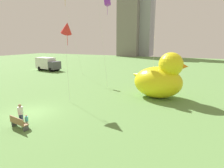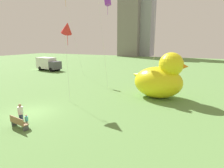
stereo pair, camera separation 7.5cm
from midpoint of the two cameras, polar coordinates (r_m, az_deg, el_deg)
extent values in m
plane|color=#618E49|center=(18.42, -23.22, -8.03)|extent=(140.00, 140.00, 0.00)
cube|color=olive|center=(15.52, -26.26, -10.52)|extent=(1.73, 0.68, 0.06)
cube|color=olive|center=(15.34, -26.98, -9.84)|extent=(1.67, 0.29, 0.45)
cube|color=#47474C|center=(16.23, -27.58, -10.52)|extent=(0.13, 0.38, 0.39)
cube|color=#47474C|center=(15.00, -24.65, -12.11)|extent=(0.13, 0.38, 0.39)
cylinder|color=#38476B|center=(16.34, -26.06, -9.45)|extent=(0.18, 0.18, 0.78)
cylinder|color=#38476B|center=(16.20, -25.61, -9.60)|extent=(0.18, 0.18, 0.78)
cylinder|color=white|center=(16.04, -26.07, -7.25)|extent=(0.39, 0.39, 0.59)
sphere|color=#A87C5B|center=(15.91, -26.21, -5.86)|extent=(0.23, 0.23, 0.23)
cylinder|color=silver|center=(15.60, -24.53, -10.97)|extent=(0.11, 0.11, 0.47)
cylinder|color=silver|center=(15.51, -24.23, -11.07)|extent=(0.11, 0.11, 0.47)
cylinder|color=#4CBFC6|center=(15.40, -24.52, -9.60)|extent=(0.24, 0.24, 0.35)
sphere|color=#D8AD8C|center=(15.31, -24.61, -8.75)|extent=(0.14, 0.14, 0.14)
ellipsoid|color=yellow|center=(21.70, 13.95, 0.51)|extent=(5.38, 3.98, 3.51)
sphere|color=yellow|center=(21.17, 17.68, 5.68)|extent=(2.62, 2.62, 2.62)
cone|color=orange|center=(21.06, 20.84, 5.06)|extent=(1.18, 1.18, 1.18)
cone|color=yellow|center=(22.15, 8.10, 2.54)|extent=(1.61, 1.40, 1.69)
cube|color=white|center=(44.40, -19.38, 6.09)|extent=(4.38, 2.77, 2.40)
cube|color=#4C4C56|center=(42.24, -16.88, 5.47)|extent=(1.87, 2.47, 1.68)
cylinder|color=black|center=(42.50, -16.99, 4.36)|extent=(1.17, 2.49, 0.90)
cylinder|color=black|center=(45.21, -19.96, 4.62)|extent=(1.17, 2.49, 0.90)
cube|color=gray|center=(86.58, 5.74, 17.18)|extent=(9.14, 8.75, 26.16)
cube|color=gray|center=(88.33, 10.45, 18.44)|extent=(6.28, 8.79, 30.73)
cylinder|color=silver|center=(19.79, -13.36, 5.34)|extent=(0.35, 0.16, 7.56)
cone|color=red|center=(19.78, -13.47, 16.31)|extent=(1.84, 1.71, 1.48)
cylinder|color=red|center=(19.73, -13.33, 13.70)|extent=(0.04, 0.04, 1.60)
cylinder|color=silver|center=(25.07, 12.99, 21.23)|extent=(1.19, 2.00, 20.11)
cylinder|color=silver|center=(25.67, -2.57, 11.61)|extent=(1.62, 0.57, 11.44)
cube|color=purple|center=(26.76, -1.26, 23.97)|extent=(0.93, 0.88, 1.31)
cylinder|color=purple|center=(26.60, -1.25, 22.07)|extent=(0.04, 0.04, 1.60)
cylinder|color=silver|center=(35.16, -11.35, 13.83)|extent=(0.77, 3.72, 14.09)
cylinder|color=orange|center=(37.23, -13.92, 23.16)|extent=(0.04, 0.04, 1.60)
camera|label=1|loc=(0.04, -89.87, 0.03)|focal=29.97mm
camera|label=2|loc=(0.04, 90.13, -0.03)|focal=29.97mm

